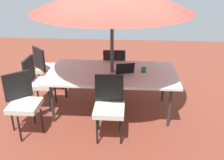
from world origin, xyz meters
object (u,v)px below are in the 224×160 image
Objects in this scene: dining_table at (112,74)px; chair_southeast at (47,66)px; chair_northeast at (23,101)px; laptop at (124,71)px; chair_south at (114,68)px; chair_east at (38,80)px; chair_north at (109,104)px; cup at (144,70)px.

dining_table is 2.31× the size of chair_southeast.
chair_northeast is 2.63× the size of laptop.
chair_northeast is at bearing 46.27° from chair_south.
chair_northeast is at bearing 8.58° from laptop.
laptop is (-0.22, 0.80, 0.27)m from chair_south.
chair_south is at bearing -89.77° from laptop.
chair_northeast is at bearing 137.70° from chair_southeast.
chair_southeast is 1.00× the size of chair_south.
chair_southeast is at bearing -40.97° from laptop.
chair_northeast is 1.00× the size of chair_east.
chair_southeast is at bearing -27.69° from dining_table.
chair_east is (0.02, -0.78, 0.00)m from chair_northeast.
laptop is at bearing -92.19° from chair_east.
dining_table is 0.77m from chair_north.
chair_northeast is 0.78m from chair_east.
chair_south is 0.88m from laptop.
chair_southeast is 2.63× the size of laptop.
cup is (-1.94, 0.02, 0.27)m from chair_east.
chair_northeast is 2.08m from cup.
chair_north is at bearing -118.90° from chair_east.
chair_northeast reaches higher than dining_table.
dining_table is 6.07× the size of laptop.
chair_east is at bearing -1.96° from dining_table.
chair_southeast is 1.00× the size of chair_east.
laptop is at bearing 103.73° from chair_south.
chair_south is at bearing -61.48° from chair_east.
chair_northeast is (-0.08, 1.49, 0.00)m from chair_southeast.
chair_south is 1.55m from chair_east.
chair_east is (1.37, 0.71, 0.00)m from chair_south.
chair_southeast is 0.71m from chair_east.
laptop is at bearing 69.83° from chair_north.
laptop is at bearing 12.33° from cup.
dining_table is at bearing -90.91° from chair_east.
chair_north is at bearing -41.82° from chair_northeast.
chair_northeast is 2.01m from chair_south.
chair_southeast and chair_south have the same top height.
laptop is 4.17× the size of cup.
dining_table is 1.63m from chair_southeast.
chair_south is (-1.35, -1.50, 0.00)m from chair_northeast.
dining_table is at bearing -26.54° from laptop.
chair_northeast is 1.00× the size of chair_south.
chair_east is (1.39, -0.80, 0.00)m from chair_north.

